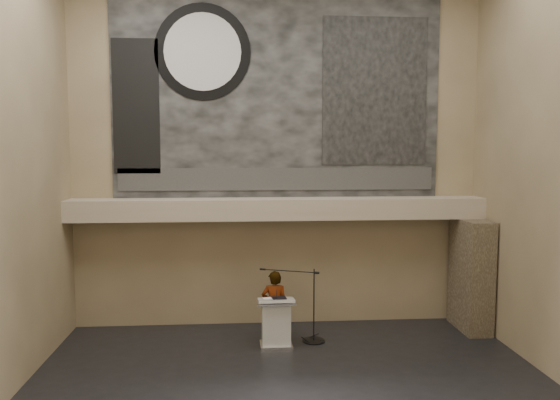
{
  "coord_description": "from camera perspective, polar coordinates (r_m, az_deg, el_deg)",
  "views": [
    {
      "loc": [
        -0.95,
        -9.46,
        4.41
      ],
      "look_at": [
        0.0,
        3.2,
        3.2
      ],
      "focal_mm": 35.0,
      "sensor_mm": 36.0,
      "label": 1
    }
  ],
  "objects": [
    {
      "name": "banner",
      "position": [
        13.53,
        -0.25,
        10.91
      ],
      "size": [
        8.0,
        0.05,
        5.0
      ],
      "primitive_type": "cube",
      "color": "black",
      "rests_on": "wall_back"
    },
    {
      "name": "floor",
      "position": [
        10.48,
        1.39,
        -19.43
      ],
      "size": [
        10.0,
        10.0,
        0.0
      ],
      "primitive_type": "plane",
      "color": "black",
      "rests_on": "ground"
    },
    {
      "name": "lectern",
      "position": [
        12.39,
        -0.42,
        -12.7
      ],
      "size": [
        0.81,
        0.58,
        1.14
      ],
      "rotation": [
        0.0,
        0.0,
        0.02
      ],
      "color": "silver",
      "rests_on": "floor"
    },
    {
      "name": "sprinkler_left",
      "position": [
        13.15,
        -7.09,
        -2.21
      ],
      "size": [
        0.04,
        0.04,
        0.06
      ],
      "primitive_type": "cylinder",
      "color": "#B2893D",
      "rests_on": "soffit"
    },
    {
      "name": "mic_stand",
      "position": [
        12.85,
        3.34,
        -13.38
      ],
      "size": [
        1.47,
        0.71,
        1.69
      ],
      "rotation": [
        0.0,
        0.0,
        -0.35
      ],
      "color": "black",
      "rests_on": "floor"
    },
    {
      "name": "banner_text_strip",
      "position": [
        13.45,
        -0.23,
        2.2
      ],
      "size": [
        7.76,
        0.02,
        0.55
      ],
      "primitive_type": "cube",
      "color": "#2F2F2F",
      "rests_on": "banner"
    },
    {
      "name": "stone_pier",
      "position": [
        14.14,
        19.33,
        -7.37
      ],
      "size": [
        0.6,
        1.4,
        2.7
      ],
      "primitive_type": "cube",
      "color": "#433829",
      "rests_on": "floor"
    },
    {
      "name": "banner_clock_rim",
      "position": [
        13.62,
        -8.09,
        15.07
      ],
      "size": [
        2.3,
        0.02,
        2.3
      ],
      "primitive_type": "cylinder",
      "rotation": [
        1.57,
        0.0,
        0.0
      ],
      "color": "black",
      "rests_on": "banner"
    },
    {
      "name": "banner_clock_face",
      "position": [
        13.6,
        -8.09,
        15.09
      ],
      "size": [
        1.84,
        0.02,
        1.84
      ],
      "primitive_type": "cylinder",
      "rotation": [
        1.57,
        0.0,
        0.0
      ],
      "color": "silver",
      "rests_on": "banner"
    },
    {
      "name": "binder",
      "position": [
        12.18,
        -0.08,
        -10.24
      ],
      "size": [
        0.33,
        0.28,
        0.04
      ],
      "primitive_type": "cube",
      "rotation": [
        0.0,
        0.0,
        0.12
      ],
      "color": "black",
      "rests_on": "lectern"
    },
    {
      "name": "speaker_person",
      "position": [
        12.65,
        -0.57,
        -11.04
      ],
      "size": [
        0.64,
        0.46,
        1.64
      ],
      "primitive_type": "imported",
      "rotation": [
        0.0,
        0.0,
        3.02
      ],
      "color": "white",
      "rests_on": "floor"
    },
    {
      "name": "sprinkler_right",
      "position": [
        13.44,
        8.0,
        -2.05
      ],
      "size": [
        0.04,
        0.04,
        0.06
      ],
      "primitive_type": "cylinder",
      "color": "#B2893D",
      "rests_on": "soffit"
    },
    {
      "name": "banner_building_print",
      "position": [
        13.88,
        9.89,
        11.11
      ],
      "size": [
        2.6,
        0.02,
        3.6
      ],
      "primitive_type": "cube",
      "color": "black",
      "rests_on": "banner"
    },
    {
      "name": "soffit",
      "position": [
        13.18,
        -0.13,
        -0.92
      ],
      "size": [
        10.0,
        0.8,
        0.5
      ],
      "primitive_type": "cube",
      "color": "tan",
      "rests_on": "wall_back"
    },
    {
      "name": "wall_back",
      "position": [
        13.5,
        -0.26,
        4.76
      ],
      "size": [
        10.0,
        0.02,
        8.5
      ],
      "primitive_type": "cube",
      "color": "#7E6C50",
      "rests_on": "floor"
    },
    {
      "name": "papers",
      "position": [
        12.2,
        -1.22,
        -10.29
      ],
      "size": [
        0.27,
        0.32,
        0.0
      ],
      "primitive_type": "cube",
      "rotation": [
        0.0,
        0.0,
        0.27
      ],
      "color": "white",
      "rests_on": "lectern"
    },
    {
      "name": "wall_front",
      "position": [
        5.55,
        5.59,
        3.77
      ],
      "size": [
        10.0,
        0.02,
        8.5
      ],
      "primitive_type": "cube",
      "color": "#7E6C50",
      "rests_on": "floor"
    },
    {
      "name": "banner_brick_print",
      "position": [
        13.65,
        -14.82,
        9.42
      ],
      "size": [
        1.1,
        0.02,
        3.2
      ],
      "primitive_type": "cube",
      "color": "black",
      "rests_on": "banner"
    }
  ]
}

